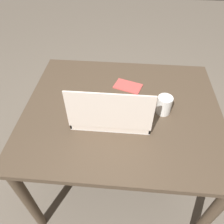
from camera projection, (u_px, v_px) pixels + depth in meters
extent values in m
plane|color=#6B6054|center=(119.00, 174.00, 1.72)|extent=(8.00, 8.00, 0.00)
cube|color=#4C3D2D|center=(122.00, 110.00, 1.21)|extent=(1.08, 0.91, 0.03)
cylinder|color=#4C3D2D|center=(185.00, 110.00, 1.72)|extent=(0.06, 0.06, 0.69)
cylinder|color=#4C3D2D|center=(64.00, 103.00, 1.78)|extent=(0.06, 0.06, 0.69)
cylinder|color=#4C3D2D|center=(208.00, 218.00, 1.16)|extent=(0.06, 0.06, 0.69)
cylinder|color=#4C3D2D|center=(29.00, 202.00, 1.22)|extent=(0.06, 0.06, 0.69)
cube|color=white|center=(112.00, 114.00, 1.17)|extent=(0.39, 0.25, 0.01)
cube|color=silver|center=(114.00, 96.00, 1.24)|extent=(0.39, 0.01, 0.03)
cube|color=silver|center=(110.00, 129.00, 1.07)|extent=(0.39, 0.01, 0.03)
cube|color=silver|center=(149.00, 113.00, 1.14)|extent=(0.01, 0.25, 0.03)
cube|color=silver|center=(76.00, 109.00, 1.16)|extent=(0.01, 0.25, 0.03)
cube|color=silver|center=(109.00, 112.00, 0.97)|extent=(0.39, 0.01, 0.21)
ellipsoid|color=black|center=(140.00, 105.00, 1.19)|extent=(0.06, 0.06, 0.03)
torus|color=#381E11|center=(126.00, 105.00, 1.19)|extent=(0.06, 0.06, 0.02)
ellipsoid|color=white|center=(113.00, 104.00, 1.19)|extent=(0.06, 0.06, 0.03)
torus|color=black|center=(99.00, 104.00, 1.20)|extent=(0.06, 0.06, 0.02)
ellipsoid|color=white|center=(85.00, 103.00, 1.20)|extent=(0.06, 0.06, 0.03)
torus|color=black|center=(141.00, 123.00, 1.10)|extent=(0.06, 0.06, 0.02)
ellipsoid|color=#381E11|center=(127.00, 119.00, 1.11)|extent=(0.06, 0.06, 0.04)
torus|color=tan|center=(111.00, 120.00, 1.12)|extent=(0.06, 0.06, 0.02)
ellipsoid|color=#381E11|center=(96.00, 119.00, 1.12)|extent=(0.06, 0.06, 0.03)
ellipsoid|color=white|center=(81.00, 117.00, 1.12)|extent=(0.06, 0.06, 0.04)
cylinder|color=white|center=(164.00, 105.00, 1.15)|extent=(0.08, 0.08, 0.10)
cylinder|color=black|center=(166.00, 98.00, 1.11)|extent=(0.06, 0.06, 0.01)
cube|color=#CC4C47|center=(128.00, 86.00, 1.33)|extent=(0.19, 0.15, 0.01)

